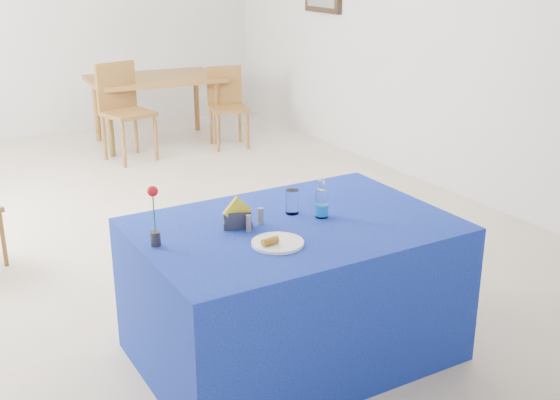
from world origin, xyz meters
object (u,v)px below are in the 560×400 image
object	(u,v)px
water_bottle	(322,204)
chair_bg_right	(227,101)
blue_table	(293,290)
chair_bg_left	(123,104)
plate	(278,243)
oak_table	(155,83)

from	to	relation	value
water_bottle	chair_bg_right	distance (m)	4.35
chair_bg_right	water_bottle	bearing A→B (deg)	-97.26
blue_table	chair_bg_right	xyz separation A→B (m)	(1.62, 4.10, 0.13)
water_bottle	blue_table	bearing A→B (deg)	-177.46
water_bottle	chair_bg_left	size ratio (longest dim) A/B	0.21
water_bottle	chair_bg_right	xyz separation A→B (m)	(1.45, 4.09, -0.32)
plate	chair_bg_left	world-z (taller)	chair_bg_left
blue_table	chair_bg_right	distance (m)	4.41
water_bottle	chair_bg_left	world-z (taller)	chair_bg_left
plate	blue_table	size ratio (longest dim) A/B	0.16
water_bottle	chair_bg_left	distance (m)	4.16
water_bottle	chair_bg_left	bearing A→B (deg)	86.13
chair_bg_left	water_bottle	bearing A→B (deg)	-106.50
plate	chair_bg_right	distance (m)	4.68
chair_bg_left	chair_bg_right	bearing A→B (deg)	-15.14
plate	water_bottle	xyz separation A→B (m)	(0.38, 0.20, 0.06)
plate	oak_table	distance (m)	4.95
oak_table	chair_bg_right	world-z (taller)	chair_bg_right
chair_bg_left	chair_bg_right	distance (m)	1.17
plate	chair_bg_right	xyz separation A→B (m)	(1.83, 4.30, -0.26)
blue_table	water_bottle	bearing A→B (deg)	2.54
blue_table	oak_table	distance (m)	4.72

